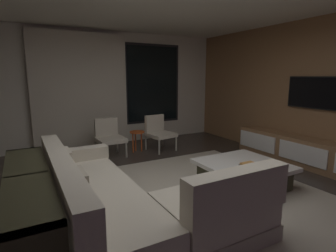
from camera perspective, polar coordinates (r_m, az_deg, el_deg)
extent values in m
plane|color=#332B26|center=(3.69, 3.42, -15.98)|extent=(9.20, 9.20, 0.00)
cube|color=silver|center=(6.69, -13.65, 7.70)|extent=(6.60, 0.12, 2.70)
cube|color=black|center=(7.08, -3.24, 8.93)|extent=(1.52, 0.02, 2.02)
cube|color=black|center=(7.07, -3.19, 8.93)|extent=(1.40, 0.03, 1.90)
cube|color=beige|center=(6.39, -17.98, 6.92)|extent=(2.10, 0.12, 2.60)
cube|color=#8E6642|center=(5.59, 31.29, 5.99)|extent=(0.12, 7.80, 2.70)
cube|color=#ADA391|center=(3.79, 8.89, -15.19)|extent=(3.20, 3.80, 0.01)
cube|color=#B1A997|center=(3.30, -14.57, -17.97)|extent=(0.90, 2.50, 0.18)
cube|color=beige|center=(3.20, -14.74, -14.65)|extent=(0.86, 2.42, 0.24)
cube|color=beige|center=(3.03, -21.56, -10.02)|extent=(0.20, 2.50, 0.40)
cube|color=beige|center=(4.19, -18.83, -5.75)|extent=(0.90, 0.20, 0.18)
cube|color=#B1A997|center=(3.04, 9.22, -20.35)|extent=(1.10, 0.90, 0.18)
cube|color=beige|center=(2.94, 9.34, -16.83)|extent=(1.07, 0.86, 0.24)
cube|color=beige|center=(2.57, 14.53, -13.35)|extent=(1.10, 0.20, 0.40)
cube|color=beige|center=(3.57, -20.80, -7.52)|extent=(0.10, 0.36, 0.36)
cube|color=#B2A893|center=(2.78, -18.14, -12.54)|extent=(0.10, 0.36, 0.36)
cube|color=#383724|center=(4.29, 15.64, -10.28)|extent=(1.00, 1.00, 0.30)
cube|color=white|center=(4.23, 15.76, -7.99)|extent=(1.16, 1.16, 0.06)
cube|color=gray|center=(4.10, 16.87, -8.00)|extent=(0.23, 0.19, 0.02)
cube|color=#CC8A41|center=(4.09, 16.81, -7.69)|extent=(0.21, 0.15, 0.02)
cylinder|color=#B2ADA0|center=(6.00, 1.77, -3.62)|extent=(0.04, 0.04, 0.36)
cylinder|color=#B2ADA0|center=(5.70, -1.89, -4.36)|extent=(0.04, 0.04, 0.36)
cylinder|color=#B2ADA0|center=(6.37, -1.18, -2.77)|extent=(0.04, 0.04, 0.36)
cylinder|color=#B2ADA0|center=(6.10, -4.74, -3.41)|extent=(0.04, 0.04, 0.36)
cube|color=beige|center=(6.00, -1.52, -1.85)|extent=(0.63, 0.65, 0.08)
cube|color=beige|center=(6.14, -2.90, 0.62)|extent=(0.49, 0.16, 0.38)
cylinder|color=#B2ADA0|center=(5.56, -8.85, -4.89)|extent=(0.04, 0.04, 0.36)
cylinder|color=#B2ADA0|center=(5.40, -13.57, -5.53)|extent=(0.04, 0.04, 0.36)
cylinder|color=#B2ADA0|center=(6.00, -10.73, -3.78)|extent=(0.04, 0.04, 0.36)
cylinder|color=#B2ADA0|center=(5.86, -15.12, -4.33)|extent=(0.04, 0.04, 0.36)
cube|color=beige|center=(5.65, -12.14, -2.85)|extent=(0.57, 0.59, 0.08)
cube|color=beige|center=(5.83, -13.03, -0.17)|extent=(0.49, 0.10, 0.38)
cylinder|color=#BF4C1E|center=(5.89, -7.46, -3.46)|extent=(0.03, 0.03, 0.46)
cylinder|color=#BF4C1E|center=(5.96, -5.67, -3.25)|extent=(0.03, 0.03, 0.46)
cylinder|color=#BF4C1E|center=(6.02, -6.92, -3.15)|extent=(0.03, 0.03, 0.46)
cylinder|color=#BF4C1E|center=(5.88, -6.60, -1.29)|extent=(0.32, 0.32, 0.02)
cube|color=#8E6642|center=(5.57, 27.89, -5.13)|extent=(0.44, 3.10, 0.52)
cube|color=white|center=(5.37, 26.55, -5.26)|extent=(0.02, 0.93, 0.33)
cube|color=white|center=(6.00, 18.34, -3.11)|extent=(0.02, 0.93, 0.33)
cube|color=black|center=(5.63, 28.54, 6.26)|extent=(0.04, 1.01, 0.59)
cube|color=black|center=(5.62, 28.52, 6.26)|extent=(0.05, 0.97, 0.55)
cube|color=#383724|center=(2.88, -27.81, -9.44)|extent=(0.40, 2.10, 0.04)
cube|color=#383724|center=(3.12, -26.85, -19.55)|extent=(0.38, 2.04, 0.03)
cube|color=#383724|center=(3.97, -27.79, -9.46)|extent=(0.40, 0.04, 0.74)
cube|color=#383724|center=(3.01, -27.22, -15.73)|extent=(0.38, 0.03, 0.74)
cube|color=white|center=(2.67, -26.71, -21.40)|extent=(0.18, 0.04, 0.25)
cube|color=silver|center=(2.80, -26.93, -20.14)|extent=(0.18, 0.04, 0.23)
cube|color=white|center=(2.92, -27.13, -18.40)|extent=(0.18, 0.04, 0.27)
cube|color=silver|center=(3.05, -26.94, -17.27)|extent=(0.18, 0.04, 0.25)
cube|color=silver|center=(3.18, -27.08, -16.10)|extent=(0.18, 0.04, 0.25)
cube|color=silver|center=(3.31, -27.41, -14.92)|extent=(0.18, 0.04, 0.26)
cube|color=silver|center=(3.45, -27.34, -14.24)|extent=(0.18, 0.04, 0.22)
cube|color=white|center=(3.58, -27.58, -13.17)|extent=(0.18, 0.04, 0.24)
cube|color=silver|center=(3.71, -27.60, -12.20)|extent=(0.18, 0.04, 0.26)
cube|color=white|center=(3.86, -27.66, -11.68)|extent=(0.18, 0.04, 0.22)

